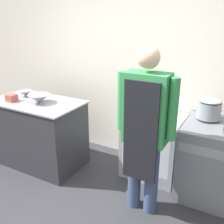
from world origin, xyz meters
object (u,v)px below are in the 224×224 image
object	(u,v)px
fridge_unit	(154,146)
plastic_tub	(12,98)
stove	(217,162)
person_cook	(145,125)
mixing_bowl	(39,99)
stock_pot	(209,108)

from	to	relation	value
fridge_unit	plastic_tub	xyz separation A→B (m)	(-1.77, -0.66, 0.56)
stove	fridge_unit	distance (m)	0.79
plastic_tub	person_cook	bearing A→B (deg)	-1.60
mixing_bowl	stock_pot	bearing A→B (deg)	15.96
person_cook	mixing_bowl	distance (m)	1.56
person_cook	stock_pot	world-z (taller)	person_cook
stove	person_cook	world-z (taller)	person_cook
fridge_unit	person_cook	bearing A→B (deg)	-78.60
stove	fridge_unit	xyz separation A→B (m)	(-0.78, 0.09, -0.03)
person_cook	stock_pot	bearing A→B (deg)	58.28
person_cook	mixing_bowl	xyz separation A→B (m)	(-1.55, 0.18, -0.02)
stove	stock_pot	bearing A→B (deg)	143.21
stove	mixing_bowl	distance (m)	2.30
plastic_tub	stock_pot	xyz separation A→B (m)	(2.38, 0.70, 0.04)
plastic_tub	stock_pot	world-z (taller)	stock_pot
person_cook	plastic_tub	xyz separation A→B (m)	(-1.91, 0.05, -0.03)
stove	stock_pot	world-z (taller)	stock_pot
mixing_bowl	plastic_tub	xyz separation A→B (m)	(-0.37, -0.13, -0.01)
stove	fridge_unit	world-z (taller)	stove
mixing_bowl	plastic_tub	world-z (taller)	mixing_bowl
fridge_unit	person_cook	world-z (taller)	person_cook
fridge_unit	plastic_tub	bearing A→B (deg)	-159.66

